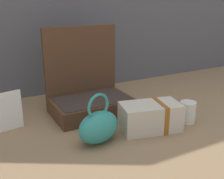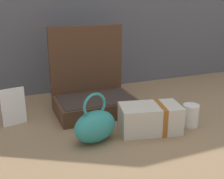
{
  "view_description": "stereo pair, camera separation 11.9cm",
  "coord_description": "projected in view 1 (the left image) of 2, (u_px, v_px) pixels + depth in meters",
  "views": [
    {
      "loc": [
        -0.55,
        -1.01,
        0.55
      ],
      "look_at": [
        -0.02,
        -0.02,
        0.17
      ],
      "focal_mm": 44.68,
      "sensor_mm": 36.0,
      "label": 1
    },
    {
      "loc": [
        -0.44,
        -1.06,
        0.55
      ],
      "look_at": [
        -0.02,
        -0.02,
        0.17
      ],
      "focal_mm": 44.68,
      "sensor_mm": 36.0,
      "label": 2
    }
  ],
  "objects": [
    {
      "name": "teal_pouch_handbag",
      "position": [
        99.0,
        126.0,
        1.09
      ],
      "size": [
        0.2,
        0.15,
        0.21
      ],
      "color": "teal",
      "rests_on": "ground_plane"
    },
    {
      "name": "info_card_left",
      "position": [
        10.0,
        111.0,
        1.19
      ],
      "size": [
        0.1,
        0.02,
        0.17
      ],
      "primitive_type": "cube",
      "rotation": [
        0.0,
        0.0,
        0.17
      ],
      "color": "white",
      "rests_on": "ground_plane"
    },
    {
      "name": "open_suitcase",
      "position": [
        89.0,
        93.0,
        1.38
      ],
      "size": [
        0.38,
        0.27,
        0.42
      ],
      "color": "#4C301E",
      "rests_on": "ground_plane"
    },
    {
      "name": "ground_plane",
      "position": [
        113.0,
        124.0,
        1.27
      ],
      "size": [
        6.0,
        6.0,
        0.0
      ],
      "primitive_type": "plane",
      "color": "#8C6D4C"
    },
    {
      "name": "cream_toiletry_bag",
      "position": [
        151.0,
        117.0,
        1.2
      ],
      "size": [
        0.28,
        0.19,
        0.12
      ],
      "color": "beige",
      "rests_on": "ground_plane"
    },
    {
      "name": "coffee_mug",
      "position": [
        187.0,
        112.0,
        1.27
      ],
      "size": [
        0.11,
        0.07,
        0.1
      ],
      "color": "silver",
      "rests_on": "ground_plane"
    }
  ]
}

